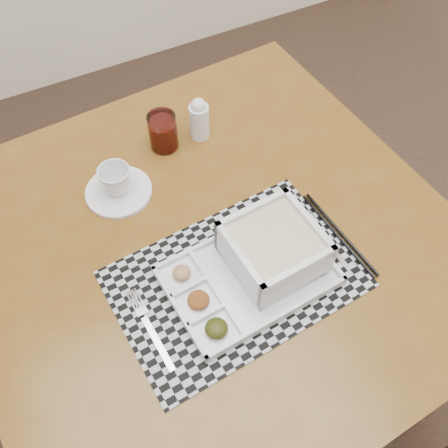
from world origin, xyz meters
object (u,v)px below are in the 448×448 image
Objects in this scene: serving_tray at (265,257)px; juice_glass at (163,133)px; cup at (116,181)px; dining_table at (213,257)px; creamer_bottle at (199,119)px.

serving_tray reaches higher than juice_glass.
cup is 0.17m from juice_glass.
juice_glass is (0.02, 0.29, 0.12)m from dining_table.
creamer_bottle reaches higher than dining_table.
creamer_bottle is (0.24, 0.08, 0.01)m from cup.
juice_glass is 0.83× the size of creamer_bottle.
creamer_bottle reaches higher than juice_glass.
serving_tray is 0.37m from cup.
dining_table is 9.43× the size of creamer_bottle.
creamer_bottle is at bearing 13.73° from cup.
cup reaches higher than dining_table.
serving_tray is 4.58× the size of cup.
cup is at bearing -149.45° from juice_glass.
juice_glass is (-0.05, 0.41, 0.00)m from serving_tray.
serving_tray is 0.41m from juice_glass.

